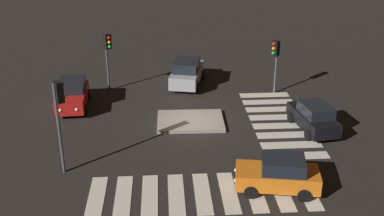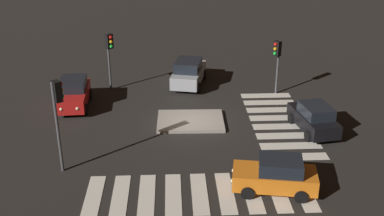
{
  "view_description": "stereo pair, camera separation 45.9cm",
  "coord_description": "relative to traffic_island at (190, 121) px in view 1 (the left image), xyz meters",
  "views": [
    {
      "loc": [
        -1.61,
        -24.33,
        11.78
      ],
      "look_at": [
        0.0,
        0.0,
        1.0
      ],
      "focal_mm": 44.28,
      "sensor_mm": 36.0,
      "label": 1
    },
    {
      "loc": [
        -1.15,
        -24.35,
        11.78
      ],
      "look_at": [
        0.0,
        0.0,
        1.0
      ],
      "focal_mm": 44.28,
      "sensor_mm": 36.0,
      "label": 2
    }
  ],
  "objects": [
    {
      "name": "traffic_light_north",
      "position": [
        5.72,
        4.1,
        2.64
      ],
      "size": [
        0.53,
        0.54,
        3.6
      ],
      "rotation": [
        0.0,
        0.0,
        -2.49
      ],
      "color": "#47474C",
      "rests_on": "ground"
    },
    {
      "name": "ground_plane",
      "position": [
        0.08,
        -0.21,
        -0.09
      ],
      "size": [
        80.0,
        80.0,
        0.0
      ],
      "primitive_type": "plane",
      "color": "black"
    },
    {
      "name": "car_silver",
      "position": [
        0.14,
        6.04,
        0.81
      ],
      "size": [
        2.66,
        4.45,
        1.84
      ],
      "rotation": [
        0.0,
        0.0,
        1.35
      ],
      "color": "#9EA0A5",
      "rests_on": "ground"
    },
    {
      "name": "crosswalk_near",
      "position": [
        0.08,
        -7.21,
        -0.08
      ],
      "size": [
        9.9,
        3.2,
        0.02
      ],
      "color": "silver",
      "rests_on": "ground"
    },
    {
      "name": "car_orange",
      "position": [
        3.4,
        -7.13,
        0.7
      ],
      "size": [
        3.84,
        2.2,
        1.6
      ],
      "rotation": [
        0.0,
        0.0,
        2.97
      ],
      "color": "orange",
      "rests_on": "ground"
    },
    {
      "name": "car_black",
      "position": [
        6.71,
        -1.42,
        0.7
      ],
      "size": [
        2.18,
        3.87,
        1.61
      ],
      "rotation": [
        0.0,
        0.0,
        1.73
      ],
      "color": "black",
      "rests_on": "ground"
    },
    {
      "name": "car_red",
      "position": [
        -7.09,
        2.71,
        0.76
      ],
      "size": [
        2.02,
        4.04,
        1.73
      ],
      "rotation": [
        0.0,
        0.0,
        -1.52
      ],
      "color": "red",
      "rests_on": "ground"
    },
    {
      "name": "traffic_island",
      "position": [
        0.0,
        0.0,
        0.0
      ],
      "size": [
        3.86,
        2.94,
        0.18
      ],
      "color": "gray",
      "rests_on": "ground"
    },
    {
      "name": "traffic_light_south",
      "position": [
        -6.16,
        -4.91,
        3.31
      ],
      "size": [
        0.53,
        0.54,
        4.48
      ],
      "rotation": [
        0.0,
        0.0,
        0.65
      ],
      "color": "#47474C",
      "rests_on": "ground"
    },
    {
      "name": "traffic_light_west",
      "position": [
        -5.04,
        5.32,
        2.84
      ],
      "size": [
        0.54,
        0.53,
        3.86
      ],
      "rotation": [
        0.0,
        0.0,
        -0.82
      ],
      "color": "#47474C",
      "rests_on": "ground"
    },
    {
      "name": "crosswalk_side",
      "position": [
        5.1,
        -0.21,
        -0.08
      ],
      "size": [
        3.2,
        8.75,
        0.02
      ],
      "color": "silver",
      "rests_on": "ground"
    }
  ]
}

